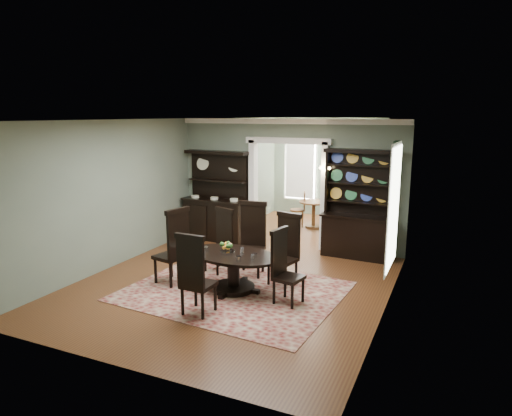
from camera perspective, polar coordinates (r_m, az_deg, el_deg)
The scene contains 19 objects.
room at distance 8.12m, azimuth -3.18°, elevation 0.79°, with size 5.51×6.01×3.01m.
parlor at distance 13.19m, azimuth 7.82°, elevation 4.65°, with size 3.51×3.50×3.01m.
doorway_trim at distance 10.79m, azimuth 4.02°, elevation 3.72°, with size 2.08×0.25×2.57m.
right_window at distance 8.17m, azimuth 16.85°, elevation 0.54°, with size 0.15×1.47×2.12m.
wall_sconce at distance 10.33m, azimuth 8.72°, elevation 4.77°, with size 0.27×0.21×0.21m.
rug at distance 8.28m, azimuth -2.79°, elevation -10.33°, with size 3.65×2.92×0.01m, color maroon.
dining_table at distance 8.18m, azimuth -2.86°, elevation -7.12°, with size 1.86×1.81×0.68m.
centerpiece at distance 8.11m, azimuth -3.56°, elevation -5.27°, with size 1.33×0.85×0.22m.
chair_far_left at distance 9.16m, azimuth -4.33°, elevation -3.79°, with size 0.59×0.57×1.27m.
chair_far_mid at distance 8.97m, azimuth -0.48°, elevation -3.52°, with size 0.61×0.59×1.44m.
chair_far_right at distance 8.48m, azimuth 3.78°, elevation -4.85°, with size 0.58×0.56×1.33m.
chair_end_left at distance 8.50m, azimuth -10.13°, elevation -4.53°, with size 0.61×0.63×1.45m.
chair_end_right at distance 7.63m, azimuth 3.44°, elevation -7.03°, with size 0.52×0.54×1.26m.
chair_near at distance 7.15m, azimuth -7.74°, elevation -8.06°, with size 0.52×0.49×1.34m.
sideboard at distance 11.45m, azimuth -5.00°, elevation -0.12°, with size 1.72×0.69×2.22m.
welsh_dresser at distance 10.23m, azimuth 12.46°, elevation -1.30°, with size 1.54×0.63×2.37m.
parlor_table at distance 12.70m, azimuth 7.21°, elevation -0.31°, with size 0.81×0.81×0.75m.
parlor_chair_left at distance 12.81m, azimuth 5.53°, elevation -0.00°, with size 0.46×0.45×0.98m.
parlor_chair_right at distance 12.35m, azimuth 9.23°, elevation -0.74°, with size 0.40×0.39×0.90m.
Camera 1 is at (3.66, -7.04, 3.11)m, focal length 32.00 mm.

